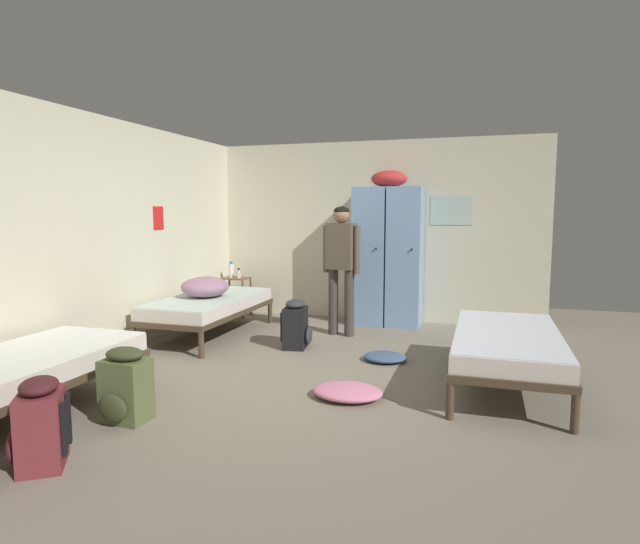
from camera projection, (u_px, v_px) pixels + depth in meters
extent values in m
plane|color=gray|center=(311.00, 377.00, 4.86)|extent=(8.89, 8.89, 0.00)
cube|color=beige|center=(374.00, 231.00, 7.37)|extent=(4.64, 0.06, 2.50)
cube|color=beige|center=(100.00, 238.00, 5.40)|extent=(0.06, 5.55, 2.50)
cube|color=#B7CCBC|center=(451.00, 210.00, 6.99)|extent=(0.55, 0.01, 0.40)
cube|color=red|center=(158.00, 218.00, 6.29)|extent=(0.01, 0.20, 0.28)
cube|color=#7A9ECC|center=(371.00, 256.00, 7.11)|extent=(0.44, 0.52, 1.85)
cylinder|color=black|center=(376.00, 249.00, 6.80)|extent=(0.02, 0.03, 0.02)
cube|color=#7A9ECC|center=(405.00, 257.00, 6.97)|extent=(0.44, 0.52, 1.85)
cylinder|color=black|center=(412.00, 249.00, 6.66)|extent=(0.02, 0.03, 0.02)
ellipsoid|color=red|center=(389.00, 179.00, 6.92)|extent=(0.48, 0.36, 0.22)
cylinder|color=brown|center=(221.00, 298.00, 7.61)|extent=(0.03, 0.03, 0.55)
cylinder|color=brown|center=(243.00, 299.00, 7.50)|extent=(0.03, 0.03, 0.55)
cylinder|color=brown|center=(230.00, 295.00, 7.86)|extent=(0.03, 0.03, 0.55)
cylinder|color=brown|center=(251.00, 297.00, 7.76)|extent=(0.03, 0.03, 0.55)
cube|color=brown|center=(236.00, 303.00, 7.69)|extent=(0.38, 0.30, 0.02)
cube|color=brown|center=(236.00, 278.00, 7.65)|extent=(0.38, 0.30, 0.02)
cylinder|color=#473828|center=(546.00, 348.00, 5.34)|extent=(0.06, 0.06, 0.28)
cylinder|color=#473828|center=(461.00, 342.00, 5.59)|extent=(0.06, 0.06, 0.28)
cylinder|color=#473828|center=(575.00, 414.00, 3.60)|extent=(0.06, 0.06, 0.28)
cylinder|color=#473828|center=(450.00, 401.00, 3.85)|extent=(0.06, 0.06, 0.28)
cube|color=#473828|center=(506.00, 351.00, 4.57)|extent=(0.90, 1.90, 0.06)
cube|color=silver|center=(507.00, 340.00, 4.56)|extent=(0.87, 1.84, 0.14)
cube|color=silver|center=(507.00, 332.00, 4.55)|extent=(0.86, 1.82, 0.01)
cylinder|color=#473828|center=(68.00, 363.00, 4.82)|extent=(0.06, 0.06, 0.28)
cylinder|color=#473828|center=(146.00, 371.00, 4.57)|extent=(0.06, 0.06, 0.28)
cube|color=#473828|center=(18.00, 379.00, 3.80)|extent=(0.90, 1.90, 0.06)
cube|color=silver|center=(17.00, 366.00, 3.79)|extent=(0.87, 1.84, 0.14)
cube|color=white|center=(17.00, 356.00, 3.78)|extent=(0.86, 1.82, 0.01)
cylinder|color=#473828|center=(133.00, 339.00, 5.71)|extent=(0.06, 0.06, 0.28)
cylinder|color=#473828|center=(201.00, 345.00, 5.46)|extent=(0.06, 0.06, 0.28)
cylinder|color=#473828|center=(216.00, 310.00, 7.45)|extent=(0.06, 0.06, 0.28)
cylinder|color=#473828|center=(270.00, 313.00, 7.20)|extent=(0.06, 0.06, 0.28)
cube|color=#473828|center=(209.00, 311.00, 6.44)|extent=(0.90, 1.90, 0.06)
cube|color=silver|center=(209.00, 303.00, 6.43)|extent=(0.87, 1.84, 0.14)
cube|color=silver|center=(209.00, 297.00, 6.42)|extent=(0.86, 1.82, 0.01)
ellipsoid|color=gray|center=(205.00, 287.00, 6.38)|extent=(0.57, 0.60, 0.25)
cylinder|color=#3D3833|center=(349.00, 303.00, 6.41)|extent=(0.12, 0.12, 0.83)
cylinder|color=#3D3833|center=(333.00, 301.00, 6.52)|extent=(0.12, 0.12, 0.83)
cube|color=brown|center=(341.00, 246.00, 6.39)|extent=(0.38, 0.27, 0.56)
cylinder|color=brown|center=(357.00, 250.00, 6.29)|extent=(0.08, 0.08, 0.58)
cylinder|color=brown|center=(326.00, 249.00, 6.49)|extent=(0.08, 0.08, 0.58)
sphere|color=#936B4C|center=(342.00, 215.00, 6.34)|extent=(0.20, 0.20, 0.20)
ellipsoid|color=black|center=(342.00, 211.00, 6.34)|extent=(0.19, 0.19, 0.11)
cylinder|color=white|center=(231.00, 271.00, 7.68)|extent=(0.08, 0.08, 0.19)
cylinder|color=#2666B2|center=(231.00, 263.00, 7.67)|extent=(0.04, 0.04, 0.04)
cylinder|color=beige|center=(239.00, 274.00, 7.58)|extent=(0.06, 0.06, 0.12)
cylinder|color=black|center=(239.00, 269.00, 7.58)|extent=(0.03, 0.03, 0.03)
cube|color=black|center=(295.00, 328.00, 5.87)|extent=(0.29, 0.35, 0.46)
ellipsoid|color=#2D2D33|center=(308.00, 335.00, 5.86)|extent=(0.12, 0.25, 0.20)
ellipsoid|color=#2D2D33|center=(295.00, 304.00, 5.84)|extent=(0.26, 0.32, 0.10)
cube|color=black|center=(282.00, 327.00, 5.80)|extent=(0.03, 0.05, 0.32)
cube|color=black|center=(285.00, 324.00, 5.98)|extent=(0.03, 0.05, 0.32)
cube|color=#566038|center=(126.00, 390.00, 3.81)|extent=(0.33, 0.25, 0.46)
ellipsoid|color=#383D23|center=(112.00, 408.00, 3.68)|extent=(0.24, 0.09, 0.20)
ellipsoid|color=#383D23|center=(125.00, 354.00, 3.78)|extent=(0.29, 0.22, 0.10)
cube|color=black|center=(128.00, 380.00, 3.96)|extent=(0.05, 0.03, 0.32)
cube|color=black|center=(148.00, 383.00, 3.91)|extent=(0.05, 0.03, 0.32)
cube|color=maroon|center=(42.00, 430.00, 3.12)|extent=(0.38, 0.40, 0.46)
ellipsoid|color=#42191E|center=(14.00, 446.00, 3.08)|extent=(0.20, 0.24, 0.20)
ellipsoid|color=#42191E|center=(39.00, 386.00, 3.09)|extent=(0.34, 0.36, 0.10)
cube|color=black|center=(69.00, 418.00, 3.24)|extent=(0.05, 0.05, 0.32)
cube|color=black|center=(64.00, 429.00, 3.07)|extent=(0.05, 0.05, 0.32)
ellipsoid|color=#42567A|center=(385.00, 357.00, 5.36)|extent=(0.44, 0.39, 0.09)
ellipsoid|color=pink|center=(348.00, 392.00, 4.29)|extent=(0.58, 0.45, 0.11)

